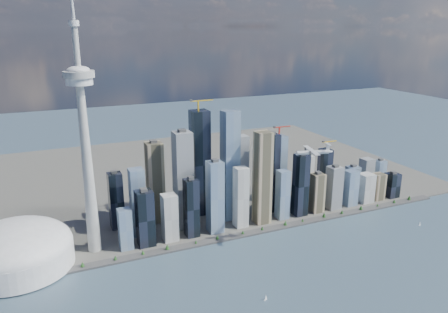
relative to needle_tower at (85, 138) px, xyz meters
name	(u,v)px	position (x,y,z in m)	size (l,w,h in m)	color
ground	(306,299)	(300.00, -310.00, -235.84)	(4000.00, 4000.00, 0.00)	#314856
seawall	(241,235)	(300.00, -60.00, -233.84)	(1100.00, 22.00, 4.00)	#383838
land	(177,174)	(300.00, 390.00, -234.34)	(1400.00, 900.00, 3.00)	#4C4C47
shoreline_trees	(241,232)	(300.00, -60.00, -227.06)	(960.53, 7.20, 8.80)	#3F2D1E
skyscraper_cluster	(248,182)	(359.61, 26.81, -149.20)	(736.00, 142.00, 277.84)	black
needle_tower	(85,138)	(0.00, 0.00, 0.00)	(56.00, 56.00, 550.50)	#9C9C97
dome_stadium	(17,249)	(-140.00, -10.00, -196.40)	(200.00, 200.00, 86.00)	silver
airplane	(313,152)	(407.71, -155.92, -32.34)	(78.70, 70.12, 19.38)	silver
sailboat_west	(266,298)	(236.50, -285.15, -232.46)	(7.46, 4.23, 10.53)	white
sailboat_east	(420,224)	(698.19, -178.06, -232.68)	(7.13, 2.89, 9.84)	white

